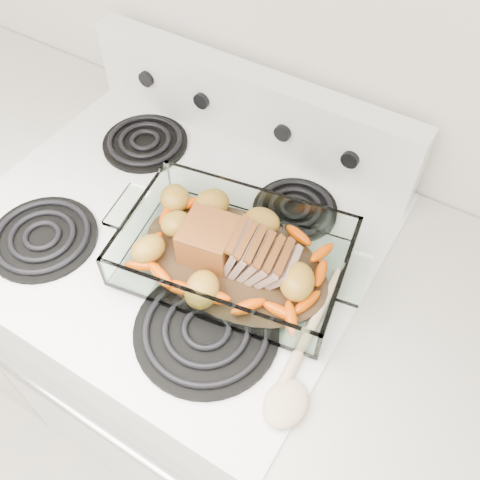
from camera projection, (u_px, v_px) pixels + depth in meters
The scene contains 7 objects.
electric_range at pixel (189, 334), 1.41m from camera, with size 0.78×0.70×1.12m.
counter_left at pixel (12, 235), 1.64m from camera, with size 0.58×0.68×0.93m.
counter_right at pixel (430, 475), 1.21m from camera, with size 0.58×0.68×0.93m.
baking_dish at pixel (234, 257), 0.97m from camera, with size 0.40×0.26×0.08m.
pork_roast at pixel (228, 246), 0.96m from camera, with size 0.21×0.09×0.08m.
roast_vegetables at pixel (244, 238), 0.99m from camera, with size 0.39×0.22×0.05m.
wooden_spoon at pixel (298, 368), 0.86m from camera, with size 0.08×0.31×0.02m.
Camera 1 is at (0.47, 1.15, 1.75)m, focal length 40.00 mm.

